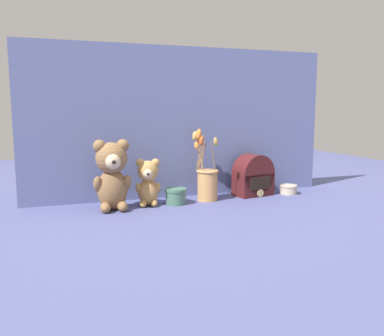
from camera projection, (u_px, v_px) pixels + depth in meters
ground_plane at (193, 203)px, 1.86m from camera, size 4.00×4.00×0.00m
backdrop_wall at (182, 123)px, 1.96m from camera, size 1.51×0.02×0.72m
teddy_bear_large at (112, 174)px, 1.71m from camera, size 0.16×0.15×0.30m
teddy_bear_medium at (148, 181)px, 1.80m from camera, size 0.12×0.11×0.21m
flower_vase at (207, 180)px, 1.91m from camera, size 0.13×0.15×0.34m
vintage_radio at (253, 177)px, 2.02m from camera, size 0.21×0.14×0.21m
decorative_tin_tall at (288, 189)px, 2.06m from camera, size 0.09×0.09×0.05m
decorative_tin_short at (176, 196)px, 1.84m from camera, size 0.10×0.10×0.07m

